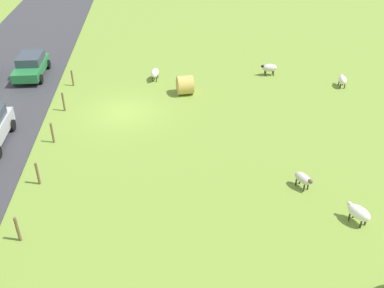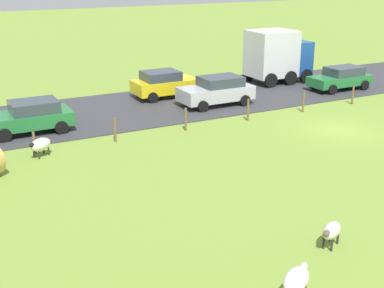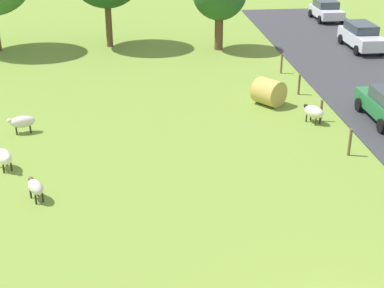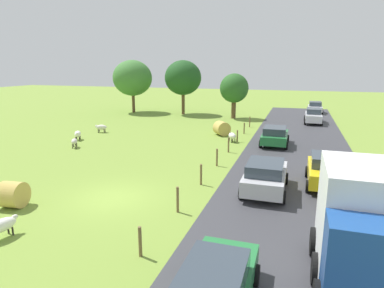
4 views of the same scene
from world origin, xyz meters
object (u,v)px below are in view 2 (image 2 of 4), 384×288
Objects in this scene: car_0 at (30,116)px; truck_0 at (277,55)px; car_1 at (217,90)px; sheep_5 at (296,280)px; sheep_4 at (331,231)px; car_4 at (164,84)px; car_5 at (341,78)px; sheep_2 at (40,145)px.

truck_0 is at bearing -77.82° from car_0.
truck_0 is at bearing -62.92° from car_1.
sheep_5 is 17.11m from car_0.
sheep_5 is 25.31m from truck_0.
car_0 is 0.95× the size of car_1.
car_0 is (15.29, 5.58, 0.36)m from sheep_4.
sheep_4 is 18.99m from car_4.
car_1 reaches higher than sheep_5.
car_4 is at bearing 92.53° from truck_0.
car_0 is at bearing 91.56° from car_1.
truck_0 is 4.68m from car_5.
car_0 is at bearing 89.77° from car_5.
truck_0 reaches higher than sheep_5.
car_5 is at bearing -80.19° from sheep_2.
car_4 reaches higher than sheep_5.
car_5 is at bearing -107.34° from car_4.
sheep_4 is (-11.69, -5.90, -0.03)m from sheep_2.
car_4 is at bearing 32.06° from car_1.
sheep_4 is 0.90× the size of sheep_5.
car_4 reaches higher than sheep_4.
sheep_4 is at bearing 147.72° from truck_0.
sheep_2 is 13.66m from sheep_5.
sheep_4 is 16.43m from car_1.
sheep_4 is 0.26× the size of car_0.
car_0 is at bearing 20.04° from sheep_4.
sheep_4 is at bearing -58.53° from sheep_5.
sheep_2 is 0.99× the size of sheep_5.
car_1 is (0.29, -10.77, 0.05)m from car_0.
truck_0 reaches higher than sheep_4.
sheep_5 is 21.06m from car_4.
car_0 is 10.78m from car_1.
car_4 is at bearing -52.47° from sheep_2.
truck_0 reaches higher than sheep_2.
truck_0 is 18.08m from car_0.
truck_0 is (7.41, -17.97, 1.38)m from sheep_2.
car_0 is (16.83, 3.06, 0.33)m from sheep_5.
sheep_2 is 0.27× the size of car_1.
car_5 is (15.21, -14.44, 0.32)m from sheep_4.
sheep_5 is (-1.54, 2.52, 0.02)m from sheep_4.
sheep_2 is at bearing 26.78° from sheep_4.
sheep_5 is 0.30× the size of car_4.
car_4 reaches higher than car_0.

